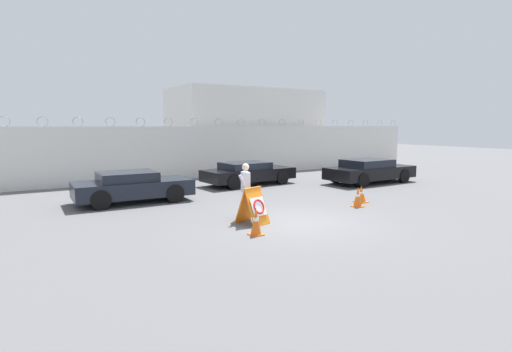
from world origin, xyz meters
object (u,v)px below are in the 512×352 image
traffic_cone_far (361,194)px  parked_car_far_side (369,171)px  security_guard (245,188)px  traffic_cone_mid (256,222)px  parked_car_front_coupe (132,186)px  parked_car_rear_sedan (248,173)px  traffic_cone_near (358,197)px  barricade_sign (254,206)px

traffic_cone_far → parked_car_far_side: 5.43m
security_guard → traffic_cone_mid: (-0.69, -1.75, -0.59)m
traffic_cone_mid → parked_car_front_coupe: 6.53m
parked_car_front_coupe → parked_car_far_side: 11.56m
traffic_cone_mid → parked_car_rear_sedan: bearing=60.9°
traffic_cone_mid → parked_car_far_side: 11.23m
parked_car_front_coupe → parked_car_far_side: parked_car_far_side is taller
parked_car_front_coupe → parked_car_rear_sedan: 6.19m
parked_car_rear_sedan → traffic_cone_mid: bearing=-123.1°
traffic_cone_near → traffic_cone_far: traffic_cone_near is taller
security_guard → traffic_cone_mid: bearing=-2.6°
security_guard → traffic_cone_near: size_ratio=2.40×
traffic_cone_mid → security_guard: bearing=68.4°
parked_car_rear_sedan → parked_car_far_side: parked_car_far_side is taller
barricade_sign → security_guard: (0.10, 0.66, 0.42)m
security_guard → parked_car_far_side: 9.88m
traffic_cone_far → parked_car_far_side: bearing=39.5°
barricade_sign → traffic_cone_far: (5.15, 0.70, -0.23)m
parked_car_rear_sedan → parked_car_far_side: size_ratio=0.98×
traffic_cone_far → parked_car_front_coupe: bearing=148.2°
barricade_sign → parked_car_far_side: size_ratio=0.23×
barricade_sign → security_guard: size_ratio=0.63×
security_guard → traffic_cone_near: 4.39m
traffic_cone_mid → parked_car_rear_sedan: (4.41, 7.91, 0.22)m
traffic_cone_mid → parked_car_rear_sedan: 9.06m
security_guard → traffic_cone_mid: size_ratio=2.34×
parked_car_front_coupe → parked_car_far_side: (11.51, -1.09, 0.01)m
traffic_cone_far → parked_car_far_side: parked_car_far_side is taller
traffic_cone_mid → parked_car_rear_sedan: size_ratio=0.16×
traffic_cone_mid → traffic_cone_far: 6.02m
traffic_cone_near → traffic_cone_mid: size_ratio=0.97×
barricade_sign → parked_car_rear_sedan: size_ratio=0.23×
barricade_sign → parked_car_front_coupe: size_ratio=0.25×
barricade_sign → parked_car_far_side: parked_car_far_side is taller
traffic_cone_mid → traffic_cone_far: bearing=17.3°
traffic_cone_near → parked_car_far_side: (4.92, 3.99, 0.27)m
security_guard → parked_car_far_side: size_ratio=0.36×
security_guard → traffic_cone_near: security_guard is taller
barricade_sign → traffic_cone_far: size_ratio=1.72×
traffic_cone_mid → parked_car_far_side: (9.93, 5.24, 0.26)m
parked_car_rear_sedan → traffic_cone_near: bearing=-88.8°
security_guard → traffic_cone_mid: security_guard is taller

